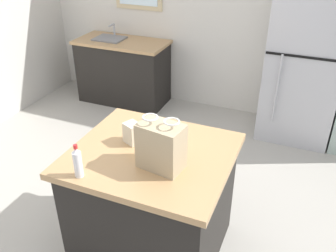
{
  "coord_description": "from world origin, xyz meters",
  "views": [
    {
      "loc": [
        1.0,
        -2.22,
        2.33
      ],
      "look_at": [
        0.09,
        -0.02,
        0.97
      ],
      "focal_mm": 38.9,
      "sensor_mm": 36.0,
      "label": 1
    }
  ],
  "objects_px": {
    "shopping_bag": "(161,146)",
    "small_box": "(132,133)",
    "kitchen_island": "(153,202)",
    "bottle": "(78,162)",
    "refrigerator": "(304,66)"
  },
  "relations": [
    {
      "from": "shopping_bag",
      "to": "bottle",
      "type": "distance_m",
      "value": 0.53
    },
    {
      "from": "kitchen_island",
      "to": "refrigerator",
      "type": "height_order",
      "value": "refrigerator"
    },
    {
      "from": "kitchen_island",
      "to": "bottle",
      "type": "relative_size",
      "value": 4.77
    },
    {
      "from": "small_box",
      "to": "shopping_bag",
      "type": "bearing_deg",
      "value": -32.07
    },
    {
      "from": "refrigerator",
      "to": "shopping_bag",
      "type": "distance_m",
      "value": 2.52
    },
    {
      "from": "shopping_bag",
      "to": "bottle",
      "type": "xyz_separation_m",
      "value": [
        -0.44,
        -0.29,
        -0.05
      ]
    },
    {
      "from": "kitchen_island",
      "to": "refrigerator",
      "type": "distance_m",
      "value": 2.46
    },
    {
      "from": "shopping_bag",
      "to": "small_box",
      "type": "xyz_separation_m",
      "value": [
        -0.31,
        0.19,
        -0.08
      ]
    },
    {
      "from": "bottle",
      "to": "kitchen_island",
      "type": "bearing_deg",
      "value": 53.76
    },
    {
      "from": "bottle",
      "to": "small_box",
      "type": "bearing_deg",
      "value": 75.32
    },
    {
      "from": "small_box",
      "to": "kitchen_island",
      "type": "bearing_deg",
      "value": -20.33
    },
    {
      "from": "shopping_bag",
      "to": "small_box",
      "type": "height_order",
      "value": "shopping_bag"
    },
    {
      "from": "kitchen_island",
      "to": "small_box",
      "type": "height_order",
      "value": "small_box"
    },
    {
      "from": "refrigerator",
      "to": "small_box",
      "type": "distance_m",
      "value": 2.44
    },
    {
      "from": "small_box",
      "to": "bottle",
      "type": "xyz_separation_m",
      "value": [
        -0.13,
        -0.48,
        0.03
      ]
    }
  ]
}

